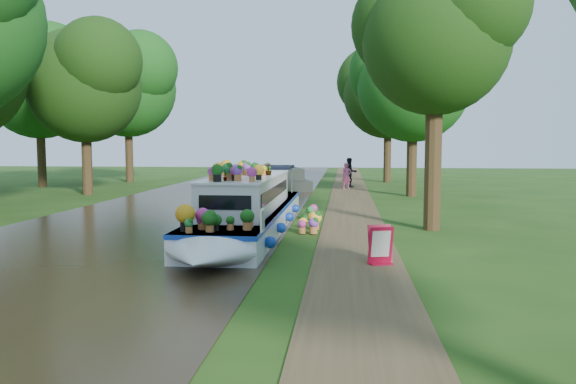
{
  "coord_description": "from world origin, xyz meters",
  "views": [
    {
      "loc": [
        0.87,
        -16.11,
        2.94
      ],
      "look_at": [
        -1.0,
        2.33,
        1.3
      ],
      "focal_mm": 35.0,
      "sensor_mm": 36.0,
      "label": 1
    }
  ],
  "objects": [
    {
      "name": "verge_plant",
      "position": [
        -0.6,
        5.0,
        0.22
      ],
      "size": [
        0.5,
        0.46,
        0.45
      ],
      "primitive_type": "imported",
      "rotation": [
        0.0,
        0.0,
        -0.35
      ],
      "color": "#1D6321",
      "rests_on": "ground"
    },
    {
      "name": "pedestrian_dark",
      "position": [
        1.21,
        20.65,
        0.99
      ],
      "size": [
        1.11,
        0.98,
        1.91
      ],
      "primitive_type": "imported",
      "rotation": [
        0.0,
        0.0,
        0.32
      ],
      "color": "black",
      "rests_on": "towpath"
    },
    {
      "name": "tree_far_h",
      "position": [
        -19.02,
        19.09,
        7.14
      ],
      "size": [
        7.82,
        7.48,
        10.49
      ],
      "color": "#312110",
      "rests_on": "ground"
    },
    {
      "name": "ground",
      "position": [
        0.0,
        0.0,
        0.0
      ],
      "size": [
        100.0,
        100.0,
        0.0
      ],
      "primitive_type": "plane",
      "color": "#1D3E0F",
      "rests_on": "ground"
    },
    {
      "name": "towpath",
      "position": [
        1.2,
        0.0,
        0.01
      ],
      "size": [
        2.2,
        100.0,
        0.03
      ],
      "primitive_type": "cube",
      "color": "#4B3B23",
      "rests_on": "ground"
    },
    {
      "name": "pedestrian_pink",
      "position": [
        0.99,
        18.93,
        0.86
      ],
      "size": [
        0.7,
        0.57,
        1.65
      ],
      "primitive_type": "imported",
      "rotation": [
        0.0,
        0.0,
        0.34
      ],
      "color": "#EB60B7",
      "rests_on": "towpath"
    },
    {
      "name": "plant_boat",
      "position": [
        -2.25,
        1.72,
        0.85
      ],
      "size": [
        2.29,
        13.52,
        2.23
      ],
      "color": "silver",
      "rests_on": "canal_water"
    },
    {
      "name": "tree_near_mid",
      "position": [
        4.48,
        15.08,
        6.44
      ],
      "size": [
        6.9,
        6.6,
        9.4
      ],
      "color": "#312110",
      "rests_on": "ground"
    },
    {
      "name": "second_boat",
      "position": [
        -2.75,
        19.2,
        0.54
      ],
      "size": [
        3.51,
        7.21,
        1.32
      ],
      "rotation": [
        0.0,
        0.0,
        0.27
      ],
      "color": "black",
      "rests_on": "canal_water"
    },
    {
      "name": "canal_water",
      "position": [
        -6.0,
        0.0,
        0.01
      ],
      "size": [
        10.0,
        100.0,
        0.02
      ],
      "primitive_type": "cube",
      "color": "black",
      "rests_on": "ground"
    },
    {
      "name": "tree_far_c",
      "position": [
        -13.52,
        14.08,
        6.52
      ],
      "size": [
        7.13,
        6.82,
        9.59
      ],
      "color": "#312110",
      "rests_on": "ground"
    },
    {
      "name": "tree_far_d",
      "position": [
        -15.02,
        24.1,
        7.4
      ],
      "size": [
        8.05,
        7.7,
        10.85
      ],
      "color": "#312110",
      "rests_on": "ground"
    },
    {
      "name": "tree_near_overhang",
      "position": [
        3.79,
        3.06,
        6.6
      ],
      "size": [
        5.52,
        5.28,
        8.99
      ],
      "color": "#312110",
      "rests_on": "ground"
    },
    {
      "name": "tree_near_far",
      "position": [
        3.98,
        26.09,
        7.05
      ],
      "size": [
        7.59,
        7.26,
        10.3
      ],
      "color": "#312110",
      "rests_on": "ground"
    },
    {
      "name": "sandwich_board",
      "position": [
        1.74,
        -2.69,
        0.45
      ],
      "size": [
        0.62,
        0.6,
        0.93
      ],
      "rotation": [
        0.0,
        0.0,
        0.27
      ],
      "color": "#B10C2D",
      "rests_on": "towpath"
    }
  ]
}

